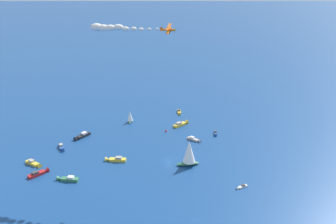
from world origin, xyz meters
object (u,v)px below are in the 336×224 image
(motorboat_outer_ring_b, at_px, (81,136))
(motorboat_outer_ring_c, at_px, (39,173))
(biplane_lead, at_px, (169,30))
(sailboat_outer_ring_f, at_px, (130,117))
(motorboat_offshore, at_px, (195,140))
(motorboat_ahead, at_px, (215,133))
(motorboat_near_centre, at_px, (241,187))
(motorboat_mid_cluster, at_px, (67,179))
(motorboat_trailing, at_px, (115,159))
(marker_buoy, at_px, (166,131))
(sailboat_far_port, at_px, (189,153))
(motorboat_inshore, at_px, (179,112))
(motorboat_outer_ring_e, at_px, (34,164))
(motorboat_outer_ring_a, at_px, (62,148))
(wingwalker_lead, at_px, (168,25))
(motorboat_far_stbd, at_px, (181,124))

(motorboat_outer_ring_b, relative_size, motorboat_outer_ring_c, 1.08)
(biplane_lead, bearing_deg, sailboat_outer_ring_f, -160.08)
(motorboat_offshore, height_order, motorboat_ahead, motorboat_offshore)
(motorboat_near_centre, xyz_separation_m, motorboat_mid_cluster, (-12.94, -75.48, 0.34))
(motorboat_trailing, bearing_deg, marker_buoy, 139.38)
(sailboat_far_port, distance_m, motorboat_outer_ring_c, 69.37)
(motorboat_near_centre, bearing_deg, motorboat_ahead, 179.55)
(motorboat_near_centre, height_order, marker_buoy, marker_buoy)
(motorboat_outer_ring_b, xyz_separation_m, motorboat_outer_ring_c, (38.64, -14.41, -0.06))
(motorboat_inshore, distance_m, marker_buoy, 30.41)
(sailboat_outer_ring_f, height_order, marker_buoy, sailboat_outer_ring_f)
(motorboat_mid_cluster, distance_m, marker_buoy, 68.65)
(motorboat_ahead, xyz_separation_m, motorboat_mid_cluster, (42.50, -75.91, 0.22))
(motorboat_outer_ring_e, bearing_deg, motorboat_outer_ring_a, 148.37)
(motorboat_mid_cluster, bearing_deg, wingwalker_lead, 105.50)
(motorboat_near_centre, xyz_separation_m, motorboat_outer_ring_e, (-28.45, -93.12, 0.34))
(motorboat_inshore, height_order, wingwalker_lead, wingwalker_lead)
(motorboat_mid_cluster, bearing_deg, motorboat_outer_ring_a, -166.75)
(motorboat_near_centre, relative_size, motorboat_far_stbd, 0.53)
(motorboat_trailing, bearing_deg, motorboat_outer_ring_c, -73.87)
(biplane_lead, bearing_deg, motorboat_far_stbd, 164.95)
(motorboat_near_centre, height_order, motorboat_far_stbd, motorboat_far_stbd)
(motorboat_outer_ring_a, relative_size, motorboat_outer_ring_e, 0.98)
(motorboat_outer_ring_b, xyz_separation_m, sailboat_outer_ring_f, (-19.60, 26.84, 2.83))
(motorboat_offshore, relative_size, motorboat_ahead, 1.06)
(motorboat_outer_ring_c, bearing_deg, motorboat_outer_ring_b, 159.54)
(motorboat_offshore, relative_size, sailboat_outer_ring_f, 0.93)
(biplane_lead, xyz_separation_m, wingwalker_lead, (0.51, -0.15, 2.12))
(motorboat_near_centre, xyz_separation_m, motorboat_offshore, (-48.09, -12.61, 0.24))
(sailboat_far_port, xyz_separation_m, motorboat_inshore, (-68.20, 3.62, -5.82))
(motorboat_far_stbd, bearing_deg, motorboat_outer_ring_c, -54.68)
(motorboat_near_centre, relative_size, motorboat_trailing, 0.52)
(motorboat_inshore, xyz_separation_m, biplane_lead, (63.61, -12.90, 62.82))
(motorboat_trailing, distance_m, marker_buoy, 42.88)
(motorboat_far_stbd, height_order, motorboat_offshore, motorboat_far_stbd)
(motorboat_outer_ring_a, bearing_deg, motorboat_offshore, 92.61)
(motorboat_offshore, height_order, sailboat_outer_ring_f, sailboat_outer_ring_f)
(motorboat_outer_ring_c, bearing_deg, motorboat_far_stbd, 125.32)
(motorboat_outer_ring_b, bearing_deg, motorboat_trailing, 33.79)
(motorboat_far_stbd, relative_size, motorboat_offshore, 1.35)
(biplane_lead, bearing_deg, motorboat_trailing, -95.99)
(motorboat_ahead, relative_size, motorboat_outer_ring_c, 0.78)
(motorboat_mid_cluster, bearing_deg, motorboat_offshore, 119.21)
(motorboat_offshore, bearing_deg, sailboat_outer_ring_f, -130.20)
(motorboat_outer_ring_a, xyz_separation_m, biplane_lead, (18.55, 54.10, 62.78))
(motorboat_outer_ring_c, bearing_deg, biplane_lead, 96.70)
(motorboat_trailing, height_order, motorboat_outer_ring_b, motorboat_outer_ring_b)
(motorboat_trailing, distance_m, biplane_lead, 67.92)
(sailboat_far_port, distance_m, motorboat_far_stbd, 48.65)
(motorboat_offshore, xyz_separation_m, marker_buoy, (-13.52, -14.45, -0.26))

